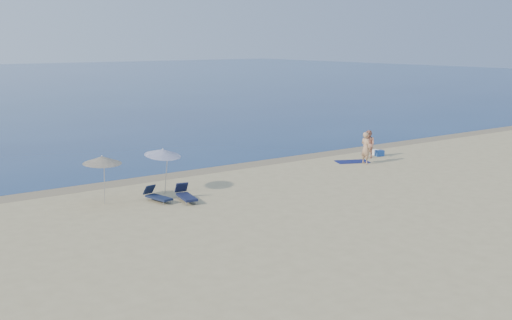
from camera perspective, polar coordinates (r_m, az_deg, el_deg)
The scene contains 10 objects.
wet_sand_strip at distance 36.69m, azimuth 0.72°, elevation -0.21°, with size 240.00×1.60×0.00m, color #847254.
person_left at distance 36.70m, azimuth 9.72°, elevation 1.07°, with size 0.66×0.43×1.81m, color tan.
person_right at distance 38.54m, azimuth 10.00°, elevation 1.39°, with size 0.80×0.62×1.65m, color tan.
beach_towel at distance 37.26m, azimuth 8.54°, elevation -0.14°, with size 1.86×1.03×0.03m, color #0E144A.
white_bag at distance 39.73m, azimuth 10.57°, elevation 0.69°, with size 0.39×0.33×0.33m, color white.
blue_cooler at distance 39.37m, azimuth 10.92°, elevation 0.60°, with size 0.50×0.36×0.36m, color #204FB0.
umbrella_near at distance 29.44m, azimuth -8.28°, elevation 0.67°, with size 1.99×2.01×2.19m.
umbrella_far at distance 27.87m, azimuth -13.51°, elevation 0.01°, with size 1.64×1.65×2.17m.
lounger_left at distance 28.08m, azimuth -6.26°, elevation -3.13°, with size 0.87×1.73×0.73m.
lounger_right at distance 28.17m, azimuth -8.77°, elevation -3.19°, with size 0.75×1.57×0.67m.
Camera 1 is at (-21.69, -9.37, 6.94)m, focal length 45.00 mm.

